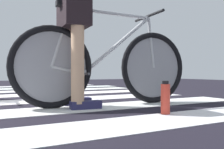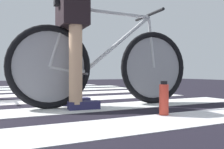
# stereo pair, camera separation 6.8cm
# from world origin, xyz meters

# --- Properties ---
(bicycle_1_of_3) EXTENTS (1.73, 0.52, 0.93)m
(bicycle_1_of_3) POSITION_xyz_m (1.08, -1.15, 0.41)
(bicycle_1_of_3) COLOR black
(bicycle_1_of_3) RESTS_ON ground
(cyclist_1_of_3) EXTENTS (0.34, 0.43, 0.98)m
(cyclist_1_of_3) POSITION_xyz_m (0.77, -1.12, 0.65)
(cyclist_1_of_3) COLOR tan
(cyclist_1_of_3) RESTS_ON ground
(water_bottle) EXTENTS (0.07, 0.07, 0.25)m
(water_bottle) POSITION_xyz_m (1.24, -1.79, 0.14)
(water_bottle) COLOR red
(water_bottle) RESTS_ON ground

